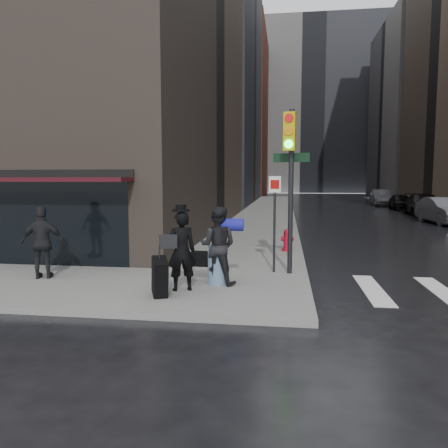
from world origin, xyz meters
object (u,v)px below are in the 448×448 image
(man_jeans, at_px, (218,245))
(parked_car_4, at_px, (401,202))
(man_greycoat, at_px, (43,243))
(traffic_light, at_px, (289,169))
(parked_car_5, at_px, (381,197))
(fire_hydrant, at_px, (287,241))
(parked_car_2, at_px, (444,211))
(parked_car_3, at_px, (424,205))
(man_overcoat, at_px, (177,255))

(man_jeans, xyz_separation_m, parked_car_4, (11.39, 29.00, -0.40))
(man_greycoat, distance_m, traffic_light, 6.57)
(traffic_light, height_order, parked_car_5, traffic_light)
(man_jeans, height_order, parked_car_4, man_jeans)
(fire_hydrant, distance_m, parked_car_2, 15.10)
(man_greycoat, relative_size, fire_hydrant, 2.35)
(man_greycoat, bearing_deg, parked_car_3, -139.20)
(traffic_light, height_order, parked_car_4, traffic_light)
(traffic_light, relative_size, parked_car_5, 0.90)
(man_jeans, distance_m, parked_car_5, 36.66)
(fire_hydrant, bearing_deg, parked_car_3, 61.28)
(traffic_light, distance_m, parked_car_3, 23.88)
(fire_hydrant, height_order, parked_car_3, parked_car_3)
(man_overcoat, xyz_separation_m, man_greycoat, (-3.68, 0.81, 0.08))
(parked_car_2, distance_m, parked_car_4, 11.95)
(man_jeans, xyz_separation_m, parked_car_3, (11.50, 23.03, -0.30))
(parked_car_2, distance_m, parked_car_3, 6.00)
(parked_car_2, bearing_deg, traffic_light, -125.05)
(man_jeans, height_order, parked_car_3, man_jeans)
(man_overcoat, relative_size, parked_car_5, 0.42)
(man_jeans, height_order, traffic_light, traffic_light)
(man_overcoat, distance_m, man_greycoat, 3.77)
(man_jeans, relative_size, man_greycoat, 1.03)
(parked_car_3, bearing_deg, parked_car_4, 96.49)
(man_greycoat, distance_m, parked_car_5, 38.25)
(man_greycoat, distance_m, fire_hydrant, 8.01)
(man_overcoat, distance_m, parked_car_5, 37.68)
(man_overcoat, distance_m, parked_car_3, 26.84)
(man_overcoat, bearing_deg, parked_car_4, -135.43)
(man_jeans, relative_size, fire_hydrant, 2.41)
(man_jeans, bearing_deg, parked_car_3, -109.32)
(fire_hydrant, distance_m, parked_car_4, 25.81)
(fire_hydrant, xyz_separation_m, parked_car_4, (9.72, 23.91, 0.19))
(man_jeans, distance_m, traffic_light, 2.84)
(parked_car_3, bearing_deg, man_overcoat, -111.81)
(man_overcoat, xyz_separation_m, parked_car_2, (11.65, 17.89, -0.20))
(parked_car_4, height_order, parked_car_5, parked_car_5)
(parked_car_2, xyz_separation_m, parked_car_5, (0.12, 17.91, 0.01))
(fire_hydrant, bearing_deg, man_overcoat, -112.57)
(parked_car_4, distance_m, parked_car_5, 5.98)
(man_greycoat, bearing_deg, parked_car_5, -128.31)
(parked_car_2, relative_size, parked_car_5, 0.99)
(man_overcoat, relative_size, traffic_light, 0.46)
(fire_hydrant, xyz_separation_m, parked_car_2, (9.19, 11.97, 0.28))
(man_jeans, xyz_separation_m, fire_hydrant, (1.67, 5.09, -0.59))
(man_overcoat, distance_m, parked_car_4, 32.22)
(parked_car_3, height_order, parked_car_5, parked_car_5)
(fire_hydrant, relative_size, parked_car_5, 0.16)
(man_greycoat, relative_size, parked_car_2, 0.38)
(man_overcoat, height_order, traffic_light, traffic_light)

